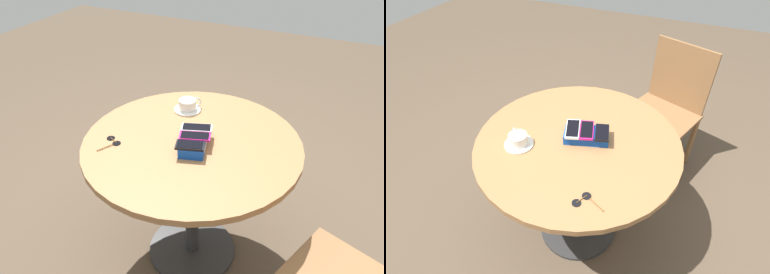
% 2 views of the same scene
% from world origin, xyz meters
% --- Properties ---
extents(ground_plane, '(8.00, 8.00, 0.00)m').
position_xyz_m(ground_plane, '(0.00, 0.00, 0.00)').
color(ground_plane, brown).
extents(round_table, '(0.99, 0.99, 0.73)m').
position_xyz_m(round_table, '(0.00, 0.00, 0.60)').
color(round_table, '#2D2D2D').
rests_on(round_table, ground_plane).
extents(phone_box, '(0.23, 0.16, 0.05)m').
position_xyz_m(phone_box, '(-0.03, -0.02, 0.75)').
color(phone_box, '#0F42AD').
rests_on(phone_box, round_table).
extents(phone_black, '(0.10, 0.13, 0.01)m').
position_xyz_m(phone_black, '(-0.11, -0.04, 0.78)').
color(phone_black, black).
rests_on(phone_black, phone_box).
extents(phone_magenta, '(0.10, 0.15, 0.01)m').
position_xyz_m(phone_magenta, '(-0.03, -0.03, 0.78)').
color(phone_magenta, '#D11975').
rests_on(phone_magenta, phone_box).
extents(phone_white, '(0.11, 0.15, 0.01)m').
position_xyz_m(phone_white, '(0.03, -0.01, 0.78)').
color(phone_white, silver).
rests_on(phone_white, phone_box).
extents(saucer, '(0.14, 0.14, 0.01)m').
position_xyz_m(saucer, '(0.24, 0.14, 0.73)').
color(saucer, silver).
rests_on(saucer, round_table).
extents(coffee_cup, '(0.10, 0.10, 0.06)m').
position_xyz_m(coffee_cup, '(0.25, 0.14, 0.77)').
color(coffee_cup, silver).
rests_on(coffee_cup, saucer).
extents(sunglasses, '(0.13, 0.08, 0.01)m').
position_xyz_m(sunglasses, '(-0.16, 0.32, 0.73)').
color(sunglasses, black).
rests_on(sunglasses, round_table).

